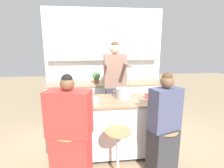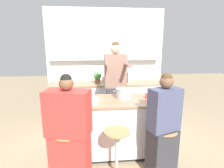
{
  "view_description": "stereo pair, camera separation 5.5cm",
  "coord_description": "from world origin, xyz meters",
  "px_view_note": "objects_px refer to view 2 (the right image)",
  "views": [
    {
      "loc": [
        -0.32,
        -2.7,
        1.81
      ],
      "look_at": [
        0.0,
        0.07,
        1.19
      ],
      "focal_mm": 28.0,
      "sensor_mm": 36.0,
      "label": 1
    },
    {
      "loc": [
        -0.27,
        -2.71,
        1.81
      ],
      "look_at": [
        0.0,
        0.07,
        1.19
      ],
      "focal_mm": 28.0,
      "sensor_mm": 36.0,
      "label": 2
    }
  ],
  "objects_px": {
    "kitchen_island": "(112,126)",
    "fruit_bowl": "(92,101)",
    "coffee_cup_near": "(147,96)",
    "potted_plant": "(97,77)",
    "cooking_pot": "(124,93)",
    "bar_stool_rightmost": "(163,151)",
    "banana_bunch": "(78,96)",
    "juice_carton": "(81,98)",
    "person_wrapped_blanket": "(69,134)",
    "person_seated_near": "(163,132)",
    "bar_stool_leftmost": "(69,156)",
    "bar_stool_center": "(117,153)",
    "microwave": "(117,77)",
    "person_cooking": "(115,89)"
  },
  "relations": [
    {
      "from": "bar_stool_rightmost",
      "to": "banana_bunch",
      "type": "distance_m",
      "value": 1.6
    },
    {
      "from": "bar_stool_center",
      "to": "microwave",
      "type": "height_order",
      "value": "microwave"
    },
    {
      "from": "person_seated_near",
      "to": "juice_carton",
      "type": "height_order",
      "value": "person_seated_near"
    },
    {
      "from": "bar_stool_rightmost",
      "to": "juice_carton",
      "type": "xyz_separation_m",
      "value": [
        -1.14,
        0.49,
        0.66
      ]
    },
    {
      "from": "bar_stool_center",
      "to": "cooking_pot",
      "type": "bearing_deg",
      "value": 73.6
    },
    {
      "from": "person_seated_near",
      "to": "juice_carton",
      "type": "xyz_separation_m",
      "value": [
        -1.12,
        0.49,
        0.36
      ]
    },
    {
      "from": "bar_stool_rightmost",
      "to": "microwave",
      "type": "relative_size",
      "value": 1.34
    },
    {
      "from": "microwave",
      "to": "person_seated_near",
      "type": "bearing_deg",
      "value": -79.12
    },
    {
      "from": "person_cooking",
      "to": "fruit_bowl",
      "type": "distance_m",
      "value": 0.97
    },
    {
      "from": "bar_stool_leftmost",
      "to": "person_wrapped_blanket",
      "type": "distance_m",
      "value": 0.33
    },
    {
      "from": "bar_stool_rightmost",
      "to": "potted_plant",
      "type": "xyz_separation_m",
      "value": [
        -0.86,
        2.04,
        0.71
      ]
    },
    {
      "from": "person_cooking",
      "to": "banana_bunch",
      "type": "xyz_separation_m",
      "value": [
        -0.71,
        -0.49,
        0.02
      ]
    },
    {
      "from": "juice_carton",
      "to": "person_wrapped_blanket",
      "type": "bearing_deg",
      "value": -103.74
    },
    {
      "from": "banana_bunch",
      "to": "juice_carton",
      "type": "relative_size",
      "value": 0.71
    },
    {
      "from": "bar_stool_rightmost",
      "to": "banana_bunch",
      "type": "bearing_deg",
      "value": 145.3
    },
    {
      "from": "kitchen_island",
      "to": "cooking_pot",
      "type": "distance_m",
      "value": 0.59
    },
    {
      "from": "bar_stool_center",
      "to": "fruit_bowl",
      "type": "distance_m",
      "value": 0.83
    },
    {
      "from": "person_cooking",
      "to": "microwave",
      "type": "height_order",
      "value": "person_cooking"
    },
    {
      "from": "bar_stool_leftmost",
      "to": "fruit_bowl",
      "type": "bearing_deg",
      "value": 55.33
    },
    {
      "from": "kitchen_island",
      "to": "cooking_pot",
      "type": "relative_size",
      "value": 4.5
    },
    {
      "from": "bar_stool_leftmost",
      "to": "bar_stool_rightmost",
      "type": "height_order",
      "value": "same"
    },
    {
      "from": "potted_plant",
      "to": "banana_bunch",
      "type": "bearing_deg",
      "value": -106.53
    },
    {
      "from": "bar_stool_center",
      "to": "bar_stool_rightmost",
      "type": "distance_m",
      "value": 0.64
    },
    {
      "from": "bar_stool_center",
      "to": "person_cooking",
      "type": "distance_m",
      "value": 1.44
    },
    {
      "from": "bar_stool_center",
      "to": "microwave",
      "type": "bearing_deg",
      "value": 83.02
    },
    {
      "from": "banana_bunch",
      "to": "juice_carton",
      "type": "xyz_separation_m",
      "value": [
        0.08,
        -0.36,
        0.07
      ]
    },
    {
      "from": "bar_stool_center",
      "to": "banana_bunch",
      "type": "relative_size",
      "value": 4.97
    },
    {
      "from": "juice_carton",
      "to": "person_cooking",
      "type": "bearing_deg",
      "value": 53.22
    },
    {
      "from": "bar_stool_leftmost",
      "to": "juice_carton",
      "type": "height_order",
      "value": "juice_carton"
    },
    {
      "from": "kitchen_island",
      "to": "banana_bunch",
      "type": "distance_m",
      "value": 0.79
    },
    {
      "from": "bar_stool_leftmost",
      "to": "banana_bunch",
      "type": "xyz_separation_m",
      "value": [
        0.06,
        0.83,
        0.59
      ]
    },
    {
      "from": "potted_plant",
      "to": "coffee_cup_near",
      "type": "bearing_deg",
      "value": -60.27
    },
    {
      "from": "cooking_pot",
      "to": "juice_carton",
      "type": "relative_size",
      "value": 1.8
    },
    {
      "from": "kitchen_island",
      "to": "fruit_bowl",
      "type": "relative_size",
      "value": 8.44
    },
    {
      "from": "person_wrapped_blanket",
      "to": "person_seated_near",
      "type": "bearing_deg",
      "value": 14.11
    },
    {
      "from": "cooking_pot",
      "to": "fruit_bowl",
      "type": "xyz_separation_m",
      "value": [
        -0.52,
        -0.22,
        -0.04
      ]
    },
    {
      "from": "coffee_cup_near",
      "to": "potted_plant",
      "type": "height_order",
      "value": "potted_plant"
    },
    {
      "from": "cooking_pot",
      "to": "kitchen_island",
      "type": "bearing_deg",
      "value": -157.82
    },
    {
      "from": "bar_stool_leftmost",
      "to": "fruit_bowl",
      "type": "xyz_separation_m",
      "value": [
        0.32,
        0.46,
        0.61
      ]
    },
    {
      "from": "person_cooking",
      "to": "cooking_pot",
      "type": "relative_size",
      "value": 5.28
    },
    {
      "from": "juice_carton",
      "to": "microwave",
      "type": "xyz_separation_m",
      "value": [
        0.74,
        1.51,
        0.04
      ]
    },
    {
      "from": "kitchen_island",
      "to": "potted_plant",
      "type": "relative_size",
      "value": 6.03
    },
    {
      "from": "person_wrapped_blanket",
      "to": "person_seated_near",
      "type": "height_order",
      "value": "person_wrapped_blanket"
    },
    {
      "from": "bar_stool_rightmost",
      "to": "fruit_bowl",
      "type": "relative_size",
      "value": 3.67
    },
    {
      "from": "person_wrapped_blanket",
      "to": "potted_plant",
      "type": "bearing_deg",
      "value": 93.15
    },
    {
      "from": "banana_bunch",
      "to": "microwave",
      "type": "height_order",
      "value": "microwave"
    },
    {
      "from": "kitchen_island",
      "to": "person_wrapped_blanket",
      "type": "xyz_separation_m",
      "value": [
        -0.62,
        -0.62,
        0.22
      ]
    },
    {
      "from": "person_seated_near",
      "to": "kitchen_island",
      "type": "bearing_deg",
      "value": 117.05
    },
    {
      "from": "person_seated_near",
      "to": "fruit_bowl",
      "type": "relative_size",
      "value": 7.76
    },
    {
      "from": "microwave",
      "to": "bar_stool_leftmost",
      "type": "bearing_deg",
      "value": -114.12
    }
  ]
}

